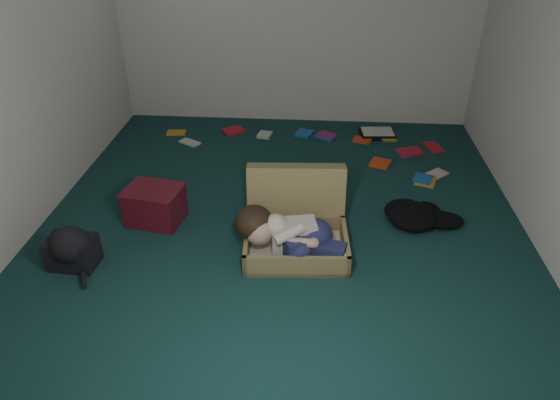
# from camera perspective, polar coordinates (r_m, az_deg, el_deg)

# --- Properties ---
(floor) EXTENTS (4.50, 4.50, 0.00)m
(floor) POSITION_cam_1_polar(r_m,az_deg,el_deg) (4.15, 0.16, -3.00)
(floor) COLOR #143938
(floor) RESTS_ON ground
(wall_back) EXTENTS (4.50, 0.00, 4.50)m
(wall_back) POSITION_cam_1_polar(r_m,az_deg,el_deg) (5.74, 1.93, 21.20)
(wall_back) COLOR white
(wall_back) RESTS_ON ground
(wall_front) EXTENTS (4.50, 0.00, 4.50)m
(wall_front) POSITION_cam_1_polar(r_m,az_deg,el_deg) (1.59, -5.81, -11.17)
(wall_front) COLOR white
(wall_front) RESTS_ON ground
(wall_left) EXTENTS (0.00, 4.50, 4.50)m
(wall_left) POSITION_cam_1_polar(r_m,az_deg,el_deg) (4.20, -29.01, 13.27)
(wall_left) COLOR white
(wall_left) RESTS_ON ground
(suitcase) EXTENTS (0.82, 0.80, 0.57)m
(suitcase) POSITION_cam_1_polar(r_m,az_deg,el_deg) (3.87, 1.85, -2.77)
(suitcase) COLOR #907F4F
(suitcase) RESTS_ON floor
(person) EXTENTS (0.85, 0.40, 0.35)m
(person) POSITION_cam_1_polar(r_m,az_deg,el_deg) (3.69, 1.06, -3.92)
(person) COLOR beige
(person) RESTS_ON suitcase
(maroon_bin) EXTENTS (0.51, 0.43, 0.31)m
(maroon_bin) POSITION_cam_1_polar(r_m,az_deg,el_deg) (4.25, -14.10, -0.56)
(maroon_bin) COLOR #59121F
(maroon_bin) RESTS_ON floor
(backpack) EXTENTS (0.45, 0.37, 0.25)m
(backpack) POSITION_cam_1_polar(r_m,az_deg,el_deg) (3.97, -22.65, -5.39)
(backpack) COLOR black
(backpack) RESTS_ON floor
(clothing_pile) EXTENTS (0.50, 0.43, 0.14)m
(clothing_pile) POSITION_cam_1_polar(r_m,az_deg,el_deg) (4.32, 16.30, -1.73)
(clothing_pile) COLOR black
(clothing_pile) RESTS_ON floor
(paper_tray) EXTENTS (0.41, 0.32, 0.05)m
(paper_tray) POSITION_cam_1_polar(r_m,az_deg,el_deg) (5.80, 11.06, 7.49)
(paper_tray) COLOR black
(paper_tray) RESTS_ON floor
(book_scatter) EXTENTS (3.08, 1.22, 0.02)m
(book_scatter) POSITION_cam_1_polar(r_m,az_deg,el_deg) (5.46, 5.69, 6.17)
(book_scatter) COLOR gold
(book_scatter) RESTS_ON floor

